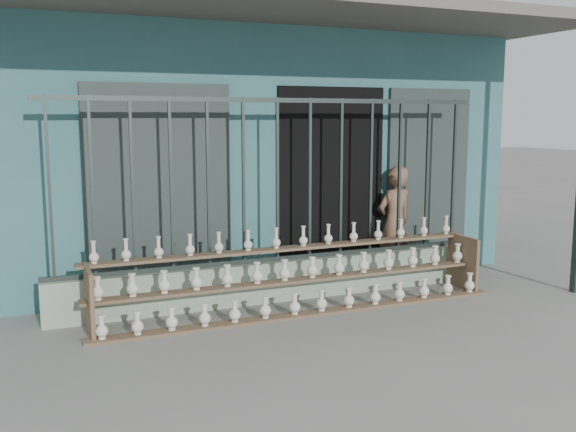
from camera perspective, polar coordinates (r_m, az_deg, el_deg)
name	(u,v)px	position (r m, az deg, el deg)	size (l,w,h in m)	color
ground	(329,335)	(6.16, 3.67, -10.55)	(60.00, 60.00, 0.00)	slate
workshop_building	(205,145)	(9.79, -7.37, 6.25)	(7.40, 6.60, 3.21)	#306366
parapet_wall	(278,280)	(7.23, -0.93, -5.75)	(5.00, 0.20, 0.45)	#90A48D
security_fence	(277,181)	(7.04, -0.95, 3.15)	(5.00, 0.04, 1.80)	#283330
shelf_rack	(299,276)	(6.86, 1.00, -5.36)	(4.50, 0.68, 0.85)	brown
elderly_woman	(394,223)	(8.17, 9.44, -0.64)	(0.53, 0.35, 1.44)	brown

